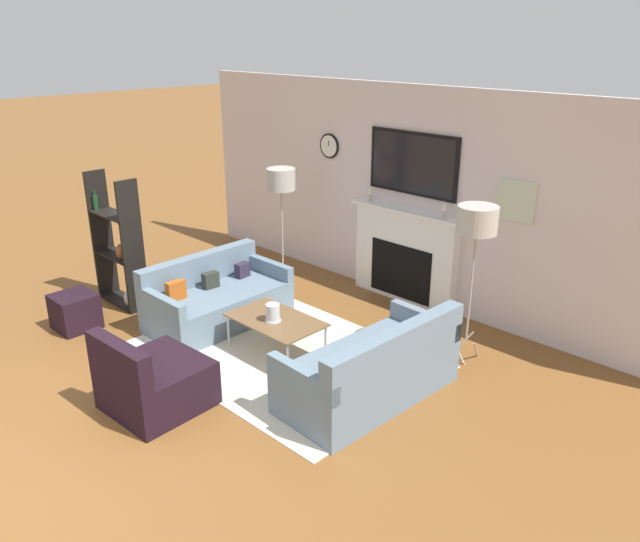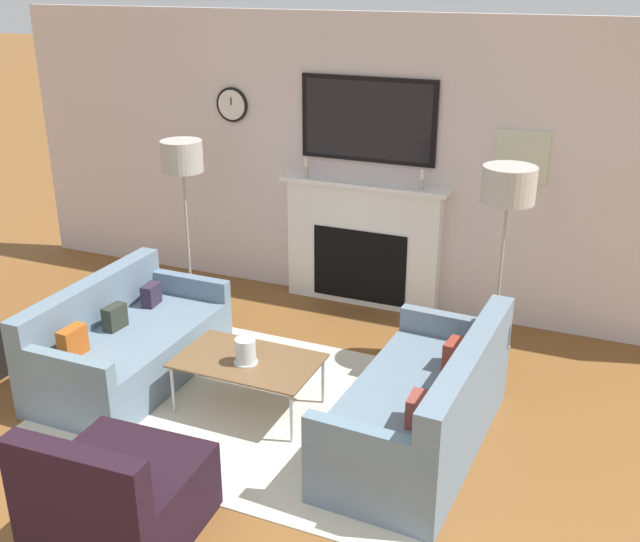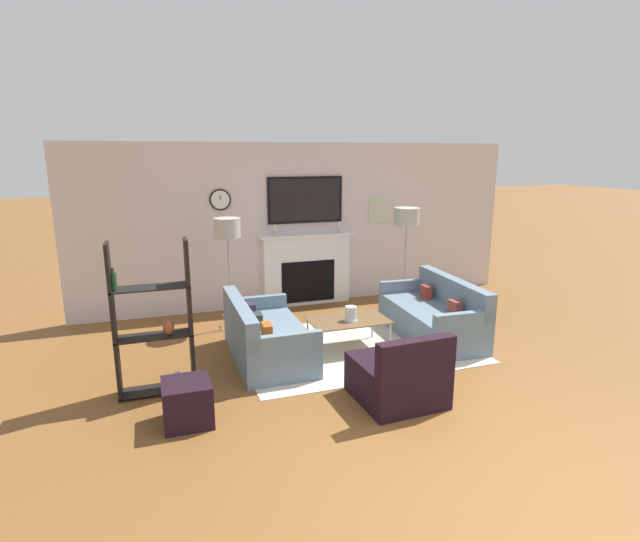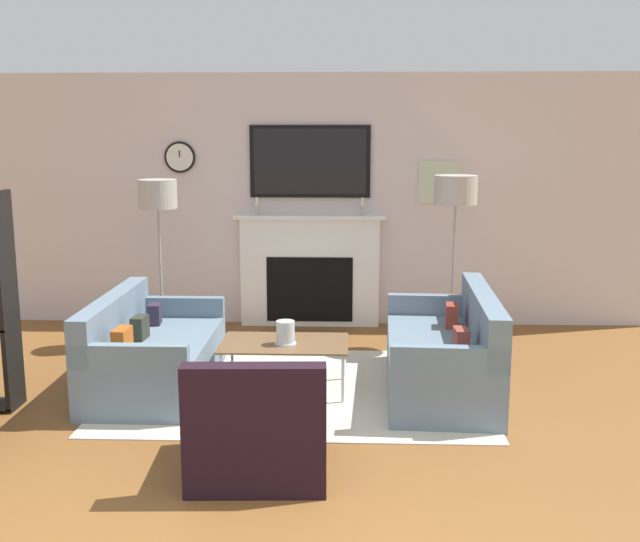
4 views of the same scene
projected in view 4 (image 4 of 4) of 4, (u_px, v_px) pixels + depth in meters
The scene contains 9 objects.
fireplace_wall at pixel (310, 212), 8.09m from camera, with size 7.56×0.28×2.70m.
area_rug at pixel (297, 388), 6.16m from camera, with size 3.02×2.17×0.01m.
couch_left at pixel (151, 355), 6.16m from camera, with size 0.87×1.65×0.77m.
couch_right at pixel (445, 357), 6.06m from camera, with size 0.91×1.80×0.83m.
armchair at pixel (259, 431), 4.62m from camera, with size 0.87×0.87×0.79m.
coffee_table at pixel (285, 345), 6.06m from camera, with size 1.03×0.63×0.41m.
hurricane_candle at pixel (285, 334), 5.99m from camera, with size 0.17×0.17×0.19m.
floor_lamp_left at pixel (158, 197), 7.22m from camera, with size 0.37×0.37×1.64m.
floor_lamp_right at pixel (456, 192), 7.10m from camera, with size 0.41×0.41×1.69m.
Camera 4 is at (0.41, -2.97, 2.09)m, focal length 42.00 mm.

